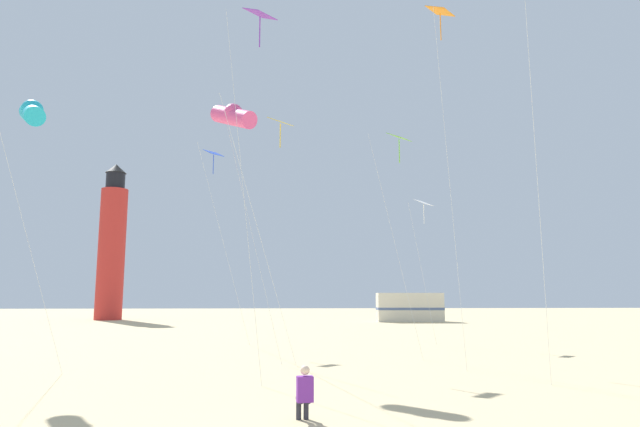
# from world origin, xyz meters

# --- Properties ---
(kite_flyer_standing) EXTENTS (0.37, 0.53, 1.16)m
(kite_flyer_standing) POSITION_xyz_m (0.68, 4.46, 0.61)
(kite_flyer_standing) COLOR #722D99
(kite_flyer_standing) RESTS_ON ground
(kite_diamond_lime) EXTENTS (2.12, 2.12, 9.96)m
(kite_diamond_lime) POSITION_xyz_m (5.30, 16.47, 9.34)
(kite_diamond_lime) COLOR silver
(kite_diamond_lime) RESTS_ON ground
(kite_diamond_blue) EXTENTS (2.87, 2.87, 10.70)m
(kite_diamond_blue) POSITION_xyz_m (-3.84, 22.59, 10.01)
(kite_diamond_blue) COLOR silver
(kite_diamond_blue) RESTS_ON ground
(kite_diamond_violet) EXTENTS (1.74, 1.74, 12.30)m
(kite_diamond_violet) POSITION_xyz_m (-0.75, 10.05, 11.51)
(kite_diamond_violet) COLOR silver
(kite_diamond_violet) RESTS_ON ground
(kite_diamond_white) EXTENTS (1.57, 1.57, 8.00)m
(kite_diamond_white) POSITION_xyz_m (7.95, 22.73, 7.50)
(kite_diamond_white) COLOR silver
(kite_diamond_white) RESTS_ON ground
(kite_diamond_orange) EXTENTS (1.22, 1.22, 13.72)m
(kite_diamond_orange) POSITION_xyz_m (6.13, 12.06, 12.80)
(kite_diamond_orange) COLOR silver
(kite_diamond_orange) RESTS_ON ground
(kite_diamond_gold) EXTENTS (3.02, 3.02, 10.50)m
(kite_diamond_gold) POSITION_xyz_m (-0.17, 16.14, 9.83)
(kite_diamond_gold) COLOR silver
(kite_diamond_gold) RESTS_ON ground
(kite_tube_cyan) EXTENTS (2.84, 3.16, 9.92)m
(kite_tube_cyan) POSITION_xyz_m (-9.10, 12.43, 9.21)
(kite_tube_cyan) COLOR silver
(kite_tube_cyan) RESTS_ON ground
(kite_tube_rainbow) EXTENTS (3.65, 3.76, 10.38)m
(kite_tube_rainbow) POSITION_xyz_m (-1.91, 13.69, 9.67)
(kite_tube_rainbow) COLOR silver
(kite_tube_rainbow) RESTS_ON ground
(lighthouse_distant) EXTENTS (2.80, 2.80, 16.80)m
(lighthouse_distant) POSITION_xyz_m (-18.61, 52.28, 7.84)
(lighthouse_distant) COLOR red
(lighthouse_distant) RESTS_ON ground
(rv_van_cream) EXTENTS (6.54, 2.64, 2.80)m
(rv_van_cream) POSITION_xyz_m (12.33, 46.66, 1.39)
(rv_van_cream) COLOR beige
(rv_van_cream) RESTS_ON ground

